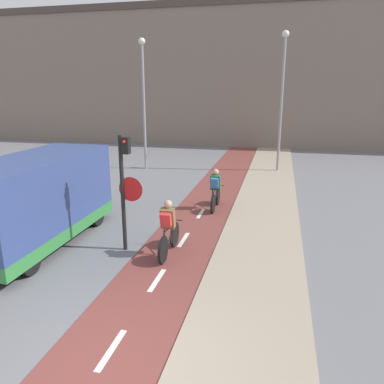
% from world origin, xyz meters
% --- Properties ---
extents(ground_plane, '(120.00, 120.00, 0.00)m').
position_xyz_m(ground_plane, '(0.00, 0.00, 0.00)').
color(ground_plane, slate).
extents(bike_lane, '(2.06, 60.00, 0.02)m').
position_xyz_m(bike_lane, '(0.00, 0.00, 0.01)').
color(bike_lane, brown).
rests_on(bike_lane, ground_plane).
extents(building_row_background, '(60.00, 5.20, 10.56)m').
position_xyz_m(building_row_background, '(0.00, 26.56, 5.29)').
color(building_row_background, slate).
rests_on(building_row_background, ground_plane).
extents(traffic_light_pole, '(0.67, 0.25, 3.21)m').
position_xyz_m(traffic_light_pole, '(-1.35, 4.51, 1.99)').
color(traffic_light_pole, black).
rests_on(traffic_light_pole, ground_plane).
extents(street_lamp_far, '(0.36, 0.36, 6.90)m').
position_xyz_m(street_lamp_far, '(-4.66, 15.06, 4.21)').
color(street_lamp_far, gray).
rests_on(street_lamp_far, ground_plane).
extents(street_lamp_sidewalk, '(0.36, 0.36, 7.17)m').
position_xyz_m(street_lamp_sidewalk, '(2.58, 16.04, 4.35)').
color(street_lamp_sidewalk, gray).
rests_on(street_lamp_sidewalk, ground_plane).
extents(cyclist_near, '(0.46, 1.81, 1.55)m').
position_xyz_m(cyclist_near, '(-0.14, 4.43, 0.73)').
color(cyclist_near, black).
rests_on(cyclist_near, ground_plane).
extents(cyclist_far, '(0.46, 1.75, 1.54)m').
position_xyz_m(cyclist_far, '(0.41, 8.67, 0.72)').
color(cyclist_far, black).
rests_on(cyclist_far, ground_plane).
extents(van, '(2.04, 5.38, 2.54)m').
position_xyz_m(van, '(-4.01, 4.36, 1.25)').
color(van, '#334784').
rests_on(van, ground_plane).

